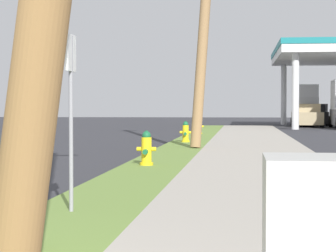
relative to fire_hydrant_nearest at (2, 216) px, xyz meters
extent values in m
cylinder|color=yellow|center=(0.00, 0.01, -0.30)|extent=(0.29, 0.29, 0.06)
cylinder|color=yellow|center=(0.00, 0.01, -0.03)|extent=(0.22, 0.22, 0.60)
sphere|color=#196038|center=(0.00, 0.01, 0.31)|extent=(0.19, 0.19, 0.19)
cylinder|color=#196038|center=(0.00, 0.01, 0.39)|extent=(0.06, 0.06, 0.05)
cylinder|color=yellow|center=(0.16, 0.01, 0.02)|extent=(0.10, 0.09, 0.09)
cylinder|color=yellow|center=(-0.01, 8.41, -0.30)|extent=(0.29, 0.29, 0.06)
cylinder|color=yellow|center=(-0.01, 8.41, -0.03)|extent=(0.22, 0.22, 0.60)
sphere|color=#196038|center=(-0.01, 8.41, 0.31)|extent=(0.19, 0.19, 0.19)
cylinder|color=#196038|center=(-0.01, 8.41, 0.39)|extent=(0.06, 0.06, 0.05)
cylinder|color=yellow|center=(-0.17, 8.41, 0.02)|extent=(0.10, 0.09, 0.09)
cylinder|color=yellow|center=(0.15, 8.41, 0.02)|extent=(0.10, 0.09, 0.09)
cylinder|color=#196038|center=(-0.01, 8.24, -0.03)|extent=(0.11, 0.12, 0.11)
cylinder|color=yellow|center=(0.03, 17.57, -0.30)|extent=(0.29, 0.29, 0.06)
cylinder|color=yellow|center=(0.03, 17.57, -0.03)|extent=(0.22, 0.22, 0.60)
sphere|color=#196038|center=(0.03, 17.57, 0.31)|extent=(0.19, 0.19, 0.19)
cylinder|color=#196038|center=(0.03, 17.57, 0.39)|extent=(0.06, 0.06, 0.05)
cylinder|color=yellow|center=(-0.13, 17.57, 0.02)|extent=(0.10, 0.09, 0.09)
cylinder|color=yellow|center=(0.19, 17.57, 0.02)|extent=(0.10, 0.09, 0.09)
cylinder|color=#196038|center=(0.03, 17.40, -0.03)|extent=(0.11, 0.12, 0.11)
cylinder|color=yellow|center=(0.05, 24.50, -0.30)|extent=(0.29, 0.29, 0.06)
cylinder|color=yellow|center=(0.05, 24.50, -0.03)|extent=(0.22, 0.22, 0.60)
sphere|color=#196038|center=(0.05, 24.50, 0.31)|extent=(0.19, 0.19, 0.19)
cylinder|color=#196038|center=(0.05, 24.50, 0.39)|extent=(0.06, 0.06, 0.05)
cylinder|color=yellow|center=(-0.11, 24.50, 0.02)|extent=(0.10, 0.09, 0.09)
cylinder|color=yellow|center=(0.21, 24.50, 0.02)|extent=(0.10, 0.09, 0.09)
cylinder|color=#196038|center=(0.05, 24.33, -0.03)|extent=(0.11, 0.12, 0.11)
cylinder|color=gray|center=(0.00, 2.25, 0.72)|extent=(0.05, 0.05, 2.10)
cube|color=white|center=(0.00, 2.25, 1.57)|extent=(0.04, 0.36, 0.44)
cylinder|color=silver|center=(5.24, 34.32, 1.86)|extent=(0.44, 0.44, 4.61)
cylinder|color=silver|center=(5.24, 45.45, 1.86)|extent=(0.44, 0.44, 4.61)
cube|color=white|center=(8.18, 39.88, 4.42)|extent=(7.68, 12.93, 0.50)
cube|color=#197A7F|center=(8.18, 39.88, 4.85)|extent=(7.78, 13.03, 0.36)
cube|color=#47474C|center=(8.18, 45.45, 0.35)|extent=(0.70, 1.10, 1.60)
cube|color=tan|center=(6.47, 39.88, 0.14)|extent=(1.85, 4.51, 0.85)
cube|color=tan|center=(6.46, 39.66, 0.85)|extent=(1.62, 2.04, 0.56)
cylinder|color=black|center=(5.62, 41.59, -0.15)|extent=(0.22, 0.60, 0.60)
cylinder|color=black|center=(7.34, 41.58, -0.15)|extent=(0.22, 0.60, 0.60)
cylinder|color=black|center=(5.59, 38.19, -0.15)|extent=(0.22, 0.60, 0.60)
cylinder|color=black|center=(7.31, 38.18, -0.15)|extent=(0.22, 0.60, 0.60)
cube|color=black|center=(7.18, 43.38, 0.14)|extent=(1.92, 4.54, 0.85)
cube|color=black|center=(7.18, 43.16, 0.85)|extent=(1.65, 2.06, 0.56)
cylinder|color=black|center=(6.28, 45.06, -0.15)|extent=(0.23, 0.60, 0.60)
cylinder|color=black|center=(8.00, 45.10, -0.15)|extent=(0.23, 0.60, 0.60)
cylinder|color=black|center=(6.36, 41.67, -0.15)|extent=(0.23, 0.60, 0.60)
cylinder|color=black|center=(8.07, 41.71, -0.15)|extent=(0.23, 0.60, 0.60)
cylinder|color=black|center=(7.99, 39.12, -0.07)|extent=(0.26, 0.77, 0.76)
cube|color=white|center=(6.99, 46.55, 0.26)|extent=(2.44, 6.52, 1.00)
cube|color=white|center=(7.04, 47.32, 1.71)|extent=(2.23, 4.09, 1.90)
cube|color=white|center=(6.85, 44.51, 1.21)|extent=(1.98, 2.17, 0.90)
cylinder|color=black|center=(7.76, 43.84, -0.07)|extent=(0.27, 0.77, 0.76)
cylinder|color=black|center=(5.86, 43.98, -0.07)|extent=(0.27, 0.77, 0.76)
cylinder|color=black|center=(8.12, 49.13, -0.07)|extent=(0.27, 0.77, 0.76)
cylinder|color=black|center=(6.23, 49.26, -0.07)|extent=(0.27, 0.77, 0.76)
camera|label=1|loc=(2.03, -5.26, 0.93)|focal=68.87mm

